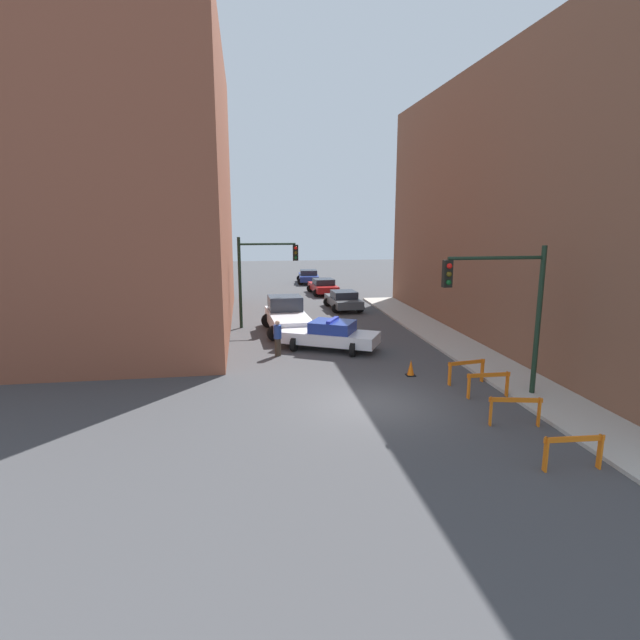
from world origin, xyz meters
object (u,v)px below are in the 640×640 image
object	(u,v)px
pedestrian_crossing	(278,338)
barrier_back	(488,381)
traffic_light_far	(259,269)
barrier_front	(574,447)
police_car	(330,335)
barrier_mid	(515,407)
traffic_light_near	(508,299)
white_truck	(287,316)
traffic_cone	(411,368)
parked_car_near	(343,300)
parked_car_far	(308,276)
barrier_corner	(466,368)
parked_car_mid	(323,286)

from	to	relation	value
pedestrian_crossing	barrier_back	bearing A→B (deg)	4.58
traffic_light_far	barrier_front	xyz separation A→B (m)	(7.18, -18.14, -2.78)
police_car	barrier_mid	world-z (taller)	police_car
traffic_light_near	barrier_back	distance (m)	2.95
police_car	barrier_front	distance (m)	13.19
white_truck	barrier_front	size ratio (longest dim) A/B	3.43
barrier_front	barrier_back	bearing A→B (deg)	85.90
barrier_back	traffic_cone	world-z (taller)	barrier_back
barrier_back	traffic_cone	distance (m)	3.40
traffic_light_near	police_car	size ratio (longest dim) A/B	1.04
traffic_light_near	white_truck	distance (m)	13.55
white_truck	parked_car_near	world-z (taller)	white_truck
traffic_light_far	police_car	bearing A→B (deg)	-60.60
white_truck	barrier_mid	distance (m)	15.05
police_car	parked_car_far	size ratio (longest dim) A/B	1.13
traffic_light_near	traffic_cone	bearing A→B (deg)	129.11
barrier_corner	white_truck	bearing A→B (deg)	121.23
pedestrian_crossing	traffic_cone	xyz separation A→B (m)	(5.09, -3.79, -0.54)
traffic_light_far	parked_car_near	xyz separation A→B (m)	(5.93, 5.03, -2.72)
traffic_light_near	traffic_light_far	xyz separation A→B (m)	(-8.03, 13.02, -0.13)
traffic_light_near	police_car	bearing A→B (deg)	123.29
barrier_corner	pedestrian_crossing	bearing A→B (deg)	143.68
traffic_light_far	barrier_mid	world-z (taller)	traffic_light_far
parked_car_mid	barrier_corner	size ratio (longest dim) A/B	2.77
barrier_back	traffic_cone	xyz separation A→B (m)	(-1.87, 2.82, -0.30)
traffic_light_near	traffic_light_far	world-z (taller)	traffic_light_near
barrier_back	pedestrian_crossing	bearing A→B (deg)	136.44
traffic_cone	barrier_corner	bearing A→B (deg)	-35.27
barrier_corner	police_car	bearing A→B (deg)	126.59
white_truck	police_car	bearing A→B (deg)	-70.45
barrier_front	traffic_cone	xyz separation A→B (m)	(-1.49, 8.01, -0.30)
white_truck	parked_car_near	xyz separation A→B (m)	(4.49, 6.51, -0.23)
parked_car_far	traffic_cone	bearing A→B (deg)	-85.15
white_truck	pedestrian_crossing	bearing A→B (deg)	-102.85
pedestrian_crossing	barrier_corner	world-z (taller)	pedestrian_crossing
traffic_light_near	traffic_cone	xyz separation A→B (m)	(-2.35, 2.89, -3.21)
police_car	pedestrian_crossing	distance (m)	2.67
traffic_cone	parked_car_mid	bearing A→B (deg)	90.08
parked_car_mid	traffic_cone	size ratio (longest dim) A/B	6.71
traffic_light_near	parked_car_near	bearing A→B (deg)	96.63
parked_car_near	parked_car_mid	world-z (taller)	same
traffic_light_far	traffic_cone	xyz separation A→B (m)	(5.68, -10.13, -3.08)
pedestrian_crossing	parked_car_far	bearing A→B (deg)	127.79
white_truck	traffic_cone	distance (m)	9.65
parked_car_mid	barrier_front	size ratio (longest dim) A/B	2.75
white_truck	barrier_corner	bearing A→B (deg)	-61.72
white_truck	parked_car_mid	xyz separation A→B (m)	(4.21, 13.81, -0.23)
parked_car_far	pedestrian_crossing	bearing A→B (deg)	-96.07
traffic_light_far	barrier_corner	bearing A→B (deg)	-56.79
traffic_light_far	white_truck	size ratio (longest dim) A/B	0.95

